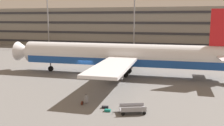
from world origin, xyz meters
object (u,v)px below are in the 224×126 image
object	(u,v)px
suitcase_large	(108,110)
suitcase_navy	(105,107)
suitcase_black	(86,99)
airliner	(122,56)
backpack_silver	(82,103)
baggage_cart	(133,109)

from	to	relation	value
suitcase_large	suitcase_navy	bearing A→B (deg)	121.81
suitcase_navy	suitcase_black	bearing A→B (deg)	157.90
airliner	suitcase_black	xyz separation A→B (m)	(-0.57, -14.78, -2.76)
suitcase_black	backpack_silver	bearing A→B (deg)	-105.92
airliner	suitcase_navy	bearing A→B (deg)	-83.18
suitcase_large	backpack_silver	size ratio (longest dim) A/B	1.33
suitcase_large	baggage_cart	distance (m)	2.53
suitcase_navy	suitcase_large	world-z (taller)	suitcase_large
suitcase_black	baggage_cart	xyz separation A→B (m)	(5.49, -1.61, -0.02)
backpack_silver	baggage_cart	size ratio (longest dim) A/B	0.15
airliner	baggage_cart	world-z (taller)	airliner
airliner	suitcase_black	size ratio (longest dim) A/B	39.13
suitcase_black	backpack_silver	size ratio (longest dim) A/B	1.97
suitcase_navy	baggage_cart	size ratio (longest dim) A/B	0.22
baggage_cart	airliner	bearing A→B (deg)	106.70
suitcase_navy	suitcase_large	xyz separation A→B (m)	(0.53, -0.86, 0.01)
suitcase_black	suitcase_large	size ratio (longest dim) A/B	1.48
suitcase_black	backpack_silver	xyz separation A→B (m)	(-0.21, -0.75, -0.22)
suitcase_black	suitcase_navy	size ratio (longest dim) A/B	1.33
baggage_cart	suitcase_black	bearing A→B (deg)	163.64
suitcase_black	baggage_cart	world-z (taller)	suitcase_black
backpack_silver	suitcase_black	bearing A→B (deg)	74.08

